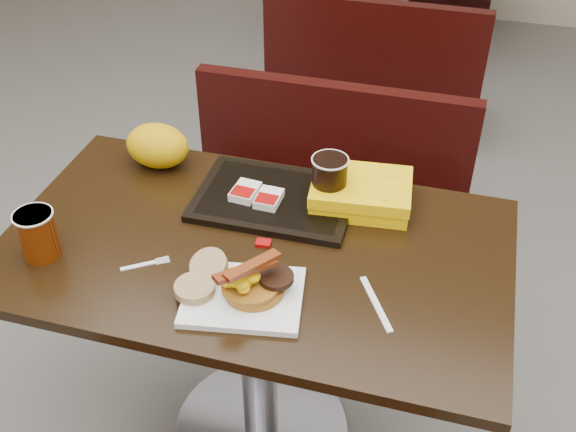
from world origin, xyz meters
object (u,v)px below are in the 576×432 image
(hashbrown_sleeve_right, at_px, (269,199))
(coffee_cup_near, at_px, (38,235))
(tray, at_px, (275,199))
(hashbrown_sleeve_left, at_px, (245,192))
(table_near, at_px, (258,350))
(platter, at_px, (243,297))
(fork, at_px, (138,266))
(pancake_stack, at_px, (254,286))
(clamshell, at_px, (361,193))
(coffee_cup_far, at_px, (329,179))
(bench_far_s, at_px, (377,60))
(bench_near_n, at_px, (319,205))
(knife, at_px, (376,304))
(paper_bag, at_px, (158,146))
(table_far, at_px, (399,5))

(hashbrown_sleeve_right, bearing_deg, coffee_cup_near, -143.13)
(tray, xyz_separation_m, hashbrown_sleeve_left, (-0.07, -0.02, 0.02))
(table_near, relative_size, tray, 3.01)
(platter, relative_size, tray, 0.64)
(coffee_cup_near, height_order, fork, coffee_cup_near)
(coffee_cup_near, distance_m, hashbrown_sleeve_right, 0.55)
(platter, bearing_deg, pancake_stack, 29.96)
(hashbrown_sleeve_right, height_order, clamshell, clamshell)
(coffee_cup_far, bearing_deg, bench_far_s, 94.49)
(table_near, bearing_deg, platter, -79.53)
(coffee_cup_near, distance_m, coffee_cup_far, 0.70)
(bench_near_n, distance_m, coffee_cup_near, 1.08)
(pancake_stack, xyz_separation_m, fork, (-0.28, 0.02, -0.03))
(fork, height_order, knife, same)
(clamshell, bearing_deg, paper_bag, 171.55)
(hashbrown_sleeve_left, bearing_deg, coffee_cup_far, 16.92)
(platter, distance_m, fork, 0.27)
(tray, relative_size, clamshell, 1.61)
(bench_far_s, bearing_deg, bench_near_n, -90.00)
(pancake_stack, relative_size, coffee_cup_near, 1.10)
(platter, relative_size, paper_bag, 1.46)
(paper_bag, bearing_deg, knife, -29.18)
(knife, bearing_deg, hashbrown_sleeve_right, -159.74)
(fork, distance_m, paper_bag, 0.42)
(bench_near_n, xyz_separation_m, tray, (-0.00, -0.52, 0.40))
(platter, distance_m, hashbrown_sleeve_right, 0.33)
(hashbrown_sleeve_left, bearing_deg, hashbrown_sleeve_right, -5.05)
(bench_near_n, height_order, paper_bag, paper_bag)
(pancake_stack, distance_m, coffee_cup_far, 0.38)
(fork, distance_m, hashbrown_sleeve_left, 0.34)
(table_near, bearing_deg, hashbrown_sleeve_right, 93.14)
(table_near, height_order, bench_far_s, table_near)
(coffee_cup_far, distance_m, clamshell, 0.09)
(knife, height_order, hashbrown_sleeve_right, hashbrown_sleeve_right)
(tray, relative_size, hashbrown_sleeve_left, 4.87)
(tray, distance_m, paper_bag, 0.37)
(platter, xyz_separation_m, hashbrown_sleeve_left, (-0.11, 0.34, 0.02))
(platter, xyz_separation_m, pancake_stack, (0.02, 0.02, 0.02))
(pancake_stack, relative_size, fork, 1.17)
(table_far, distance_m, fork, 2.78)
(coffee_cup_far, bearing_deg, clamshell, 18.13)
(knife, xyz_separation_m, hashbrown_sleeve_left, (-0.39, 0.28, 0.03))
(bench_far_s, bearing_deg, coffee_cup_near, -102.61)
(bench_near_n, xyz_separation_m, fork, (-0.23, -0.84, 0.39))
(tray, bearing_deg, knife, -43.99)
(tray, height_order, paper_bag, paper_bag)
(table_near, height_order, hashbrown_sleeve_left, hashbrown_sleeve_left)
(pancake_stack, relative_size, hashbrown_sleeve_left, 1.60)
(fork, bearing_deg, hashbrown_sleeve_right, 17.90)
(table_far, height_order, tray, tray)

